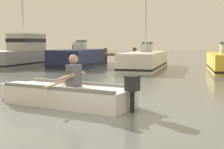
{
  "coord_description": "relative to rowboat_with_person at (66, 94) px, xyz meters",
  "views": [
    {
      "loc": [
        2.61,
        -5.45,
        1.47
      ],
      "look_at": [
        -0.39,
        3.3,
        0.55
      ],
      "focal_mm": 51.75,
      "sensor_mm": 36.0,
      "label": 1
    }
  ],
  "objects": [
    {
      "name": "rowboat_with_person",
      "position": [
        0.0,
        0.0,
        0.0
      ],
      "size": [
        3.72,
        2.02,
        1.19
      ],
      "color": "white",
      "rests_on": "ground"
    },
    {
      "name": "wooden_dock",
      "position": [
        -7.27,
        14.88,
        0.39
      ],
      "size": [
        11.12,
        1.64,
        1.33
      ],
      "color": "brown",
      "rests_on": "ground"
    },
    {
      "name": "moored_boat_white",
      "position": [
        -0.72,
        11.2,
        0.2
      ],
      "size": [
        2.22,
        6.69,
        4.28
      ],
      "color": "white",
      "rests_on": "ground"
    },
    {
      "name": "ground_plane",
      "position": [
        0.84,
        -1.31,
        -0.25
      ],
      "size": [
        120.0,
        120.0,
        0.0
      ],
      "primitive_type": "plane",
      "color": "slate"
    },
    {
      "name": "moored_boat_grey",
      "position": [
        -8.77,
        11.21,
        0.53
      ],
      "size": [
        2.09,
        6.47,
        4.85
      ],
      "color": "gray",
      "rests_on": "ground"
    },
    {
      "name": "moored_boat_navy",
      "position": [
        -4.89,
        11.14,
        0.25
      ],
      "size": [
        2.23,
        4.69,
        1.63
      ],
      "color": "#19234C",
      "rests_on": "ground"
    }
  ]
}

